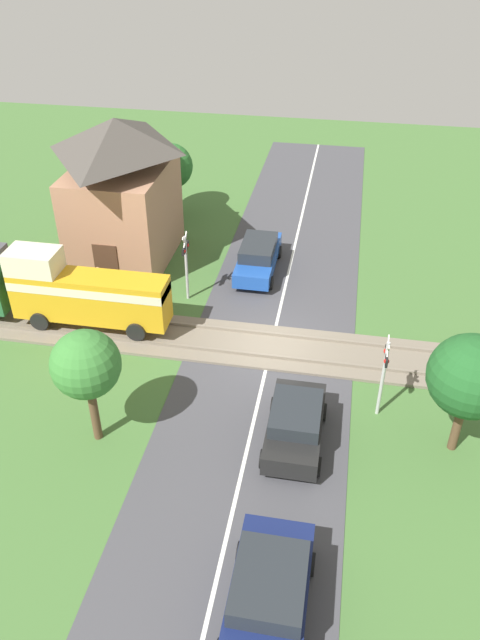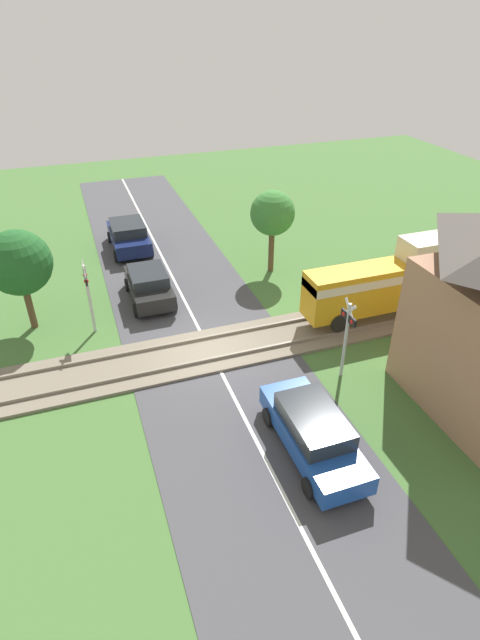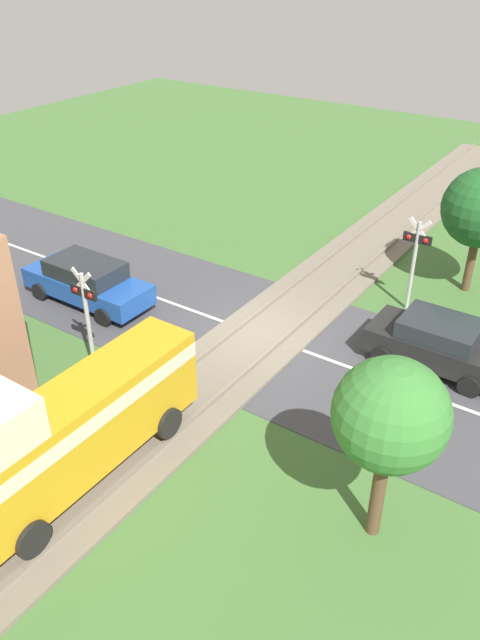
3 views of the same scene
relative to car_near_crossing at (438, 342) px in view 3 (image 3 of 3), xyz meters
The scene contains 8 objects.
ground_plane 5.06m from the car_near_crossing, 16.73° to the left, with size 60.00×60.00×0.00m, color #426B33.
road_surface 5.06m from the car_near_crossing, 16.73° to the left, with size 48.00×6.40×0.02m.
track_bed 5.05m from the car_near_crossing, 16.73° to the left, with size 2.80×48.00×0.24m.
car_near_crossing is the anchor object (origin of this frame).
car_far_side 11.06m from the car_near_crossing, 15.10° to the left, with size 4.50×1.81×1.49m.
crossing_signal_west_approach 3.44m from the car_near_crossing, 55.31° to the right, with size 0.90×0.18×3.12m.
crossing_signal_east_approach 9.60m from the car_near_crossing, 35.45° to the left, with size 0.90×0.18×3.12m.
tree_roadside_hedge 6.77m from the car_near_crossing, 98.56° to the left, with size 2.15×2.15×4.11m.
Camera 3 is at (-8.36, 13.51, 10.26)m, focal length 35.00 mm.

